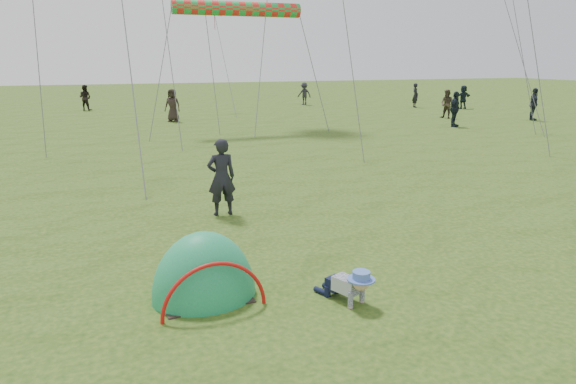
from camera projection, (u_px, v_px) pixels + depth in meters
name	position (u px, v px, depth m)	size (l,w,h in m)	color
ground	(331.00, 317.00, 6.83)	(140.00, 140.00, 0.00)	#214014
crawling_toddler	(350.00, 284.00, 7.19)	(0.49, 0.70, 0.54)	black
popup_tent	(205.00, 296.00, 7.43)	(1.51, 1.24, 1.95)	#1A8458
standing_adult	(221.00, 177.00, 11.12)	(0.62, 0.41, 1.69)	black
crowd_person_1	(85.00, 98.00, 34.13)	(0.81, 0.63, 1.67)	black
crowd_person_2	(534.00, 104.00, 28.50)	(1.05, 0.44, 1.79)	#1E252D
crowd_person_4	(173.00, 105.00, 27.99)	(0.86, 0.56, 1.77)	black
crowd_person_5	(463.00, 97.00, 35.29)	(1.47, 0.47, 1.59)	black
crowd_person_7	(447.00, 104.00, 29.53)	(0.79, 0.62, 1.64)	#3F3428
crowd_person_8	(455.00, 109.00, 25.82)	(1.03, 0.43, 1.77)	black
crowd_person_9	(304.00, 94.00, 38.33)	(1.06, 0.61, 1.64)	#23222A
crowd_person_12	(415.00, 95.00, 36.25)	(0.61, 0.40, 1.68)	black
rainbow_tube_kite	(238.00, 9.00, 23.23)	(0.64, 0.64, 5.92)	red
diamond_kite_5	(214.00, 9.00, 33.29)	(1.03, 1.03, 0.00)	#C7508A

